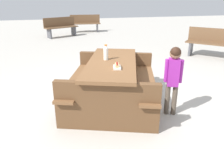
# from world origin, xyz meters

# --- Properties ---
(ground_plane) EXTENTS (30.00, 30.00, 0.00)m
(ground_plane) POSITION_xyz_m (0.00, 0.00, 0.00)
(ground_plane) COLOR #B7B2A8
(ground_plane) RESTS_ON ground
(picnic_table) EXTENTS (2.16, 1.91, 0.75)m
(picnic_table) POSITION_xyz_m (0.00, 0.00, 0.44)
(picnic_table) COLOR brown
(picnic_table) RESTS_ON ground
(soda_bottle) EXTENTS (0.08, 0.08, 0.25)m
(soda_bottle) POSITION_xyz_m (-0.12, -0.07, 0.87)
(soda_bottle) COLOR silver
(soda_bottle) RESTS_ON picnic_table
(hotdog_tray) EXTENTS (0.20, 0.15, 0.08)m
(hotdog_tray) POSITION_xyz_m (0.37, -0.01, 0.78)
(hotdog_tray) COLOR white
(hotdog_tray) RESTS_ON picnic_table
(child_in_coat) EXTENTS (0.20, 0.25, 1.07)m
(child_in_coat) POSITION_xyz_m (0.56, 0.79, 0.68)
(child_in_coat) COLOR brown
(child_in_coat) RESTS_ON ground
(park_bench_near) EXTENTS (1.35, 1.34, 0.85)m
(park_bench_near) POSITION_xyz_m (-2.19, 3.61, 0.45)
(park_bench_near) COLOR brown
(park_bench_near) RESTS_ON ground
(park_bench_mid) EXTENTS (1.01, 1.53, 0.85)m
(park_bench_mid) POSITION_xyz_m (-6.88, -0.67, 0.45)
(park_bench_mid) COLOR brown
(park_bench_mid) RESTS_ON ground
(park_bench_far) EXTENTS (0.51, 1.52, 0.85)m
(park_bench_far) POSITION_xyz_m (-8.00, 0.57, 0.45)
(park_bench_far) COLOR brown
(park_bench_far) RESTS_ON ground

